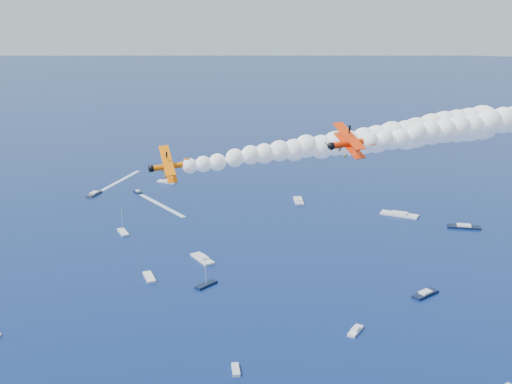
% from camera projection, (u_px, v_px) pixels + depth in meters
% --- Properties ---
extents(biplane_lead, '(11.19, 11.77, 7.62)m').
position_uv_depth(biplane_lead, '(351.00, 143.00, 95.03)').
color(biplane_lead, '#FF3205').
extents(biplane_trail, '(10.94, 11.61, 8.13)m').
position_uv_depth(biplane_trail, '(171.00, 166.00, 105.57)').
color(biplane_trail, '#FF6E05').
extents(smoke_trail_trail, '(63.45, 59.46, 10.99)m').
position_uv_depth(smoke_trail_trail, '(343.00, 143.00, 112.19)').
color(smoke_trail_trail, white).
extents(spectator_boats, '(238.76, 174.17, 0.70)m').
position_uv_depth(spectator_boats, '(339.00, 263.00, 205.28)').
color(spectator_boats, '#292C37').
rests_on(spectator_boats, ground).
extents(boat_wakes, '(225.60, 93.74, 0.04)m').
position_uv_depth(boat_wakes, '(260.00, 220.00, 246.75)').
color(boat_wakes, white).
rests_on(boat_wakes, ground).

